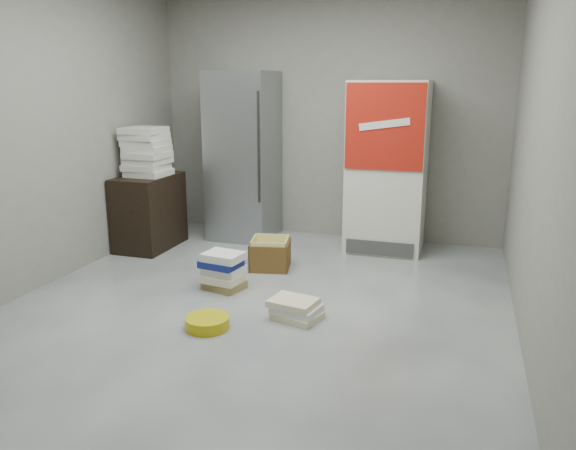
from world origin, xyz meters
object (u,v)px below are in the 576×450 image
(steel_fridge, at_px, (244,156))
(phonebook_stack_main, at_px, (223,271))
(cardboard_box, at_px, (270,256))
(coke_cooler, at_px, (387,167))
(wood_shelf, at_px, (149,212))

(steel_fridge, height_order, phonebook_stack_main, steel_fridge)
(cardboard_box, bearing_deg, steel_fridge, 111.83)
(steel_fridge, height_order, coke_cooler, steel_fridge)
(cardboard_box, bearing_deg, coke_cooler, 34.46)
(steel_fridge, relative_size, phonebook_stack_main, 4.79)
(wood_shelf, xyz_separation_m, phonebook_stack_main, (1.30, -0.96, -0.23))
(coke_cooler, xyz_separation_m, cardboard_box, (-0.97, -1.01, -0.78))
(coke_cooler, height_order, wood_shelf, coke_cooler)
(wood_shelf, relative_size, cardboard_box, 1.81)
(coke_cooler, xyz_separation_m, phonebook_stack_main, (-1.18, -1.68, -0.74))
(wood_shelf, bearing_deg, cardboard_box, -10.89)
(wood_shelf, bearing_deg, steel_fridge, 41.31)
(steel_fridge, height_order, wood_shelf, steel_fridge)
(phonebook_stack_main, xyz_separation_m, cardboard_box, (0.20, 0.67, -0.04))
(steel_fridge, relative_size, coke_cooler, 1.06)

